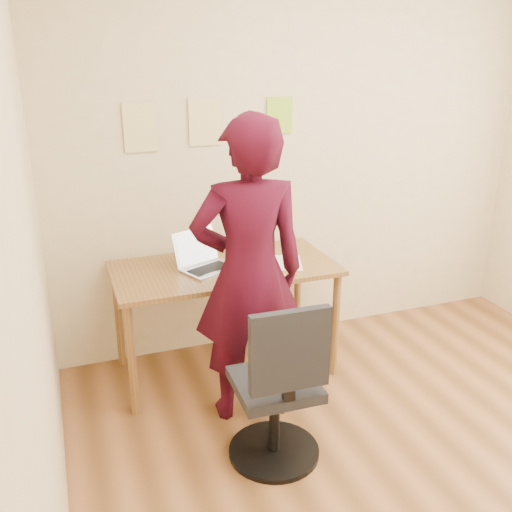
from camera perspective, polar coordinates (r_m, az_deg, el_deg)
name	(u,v)px	position (r m, az deg, el deg)	size (l,w,h in m)	color
room	(473,222)	(2.56, 20.90, 3.16)	(3.58, 3.58, 2.78)	brown
desk	(224,279)	(3.64, -3.18, -2.31)	(1.40, 0.70, 0.74)	brown
laptop	(204,260)	(3.57, -5.21, -0.44)	(0.41, 0.39, 0.23)	#B2B2B9
paper_sheet	(286,263)	(3.66, 2.99, -0.66)	(0.20, 0.28, 0.00)	white
phone	(274,272)	(3.49, 1.79, -1.61)	(0.08, 0.14, 0.01)	black
wall_note_left	(141,127)	(3.65, -11.47, 12.50)	(0.21, 0.00, 0.30)	#E8D38A
wall_note_mid	(205,122)	(3.73, -5.14, 13.24)	(0.21, 0.00, 0.30)	#E8D38A
wall_note_right	(280,115)	(3.89, 2.38, 13.86)	(0.18, 0.00, 0.24)	#97D02E
office_chair	(279,396)	(2.95, 2.30, -13.78)	(0.48, 0.48, 0.93)	black
person	(249,274)	(3.12, -0.71, -1.80)	(0.64, 0.42, 1.75)	#340716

